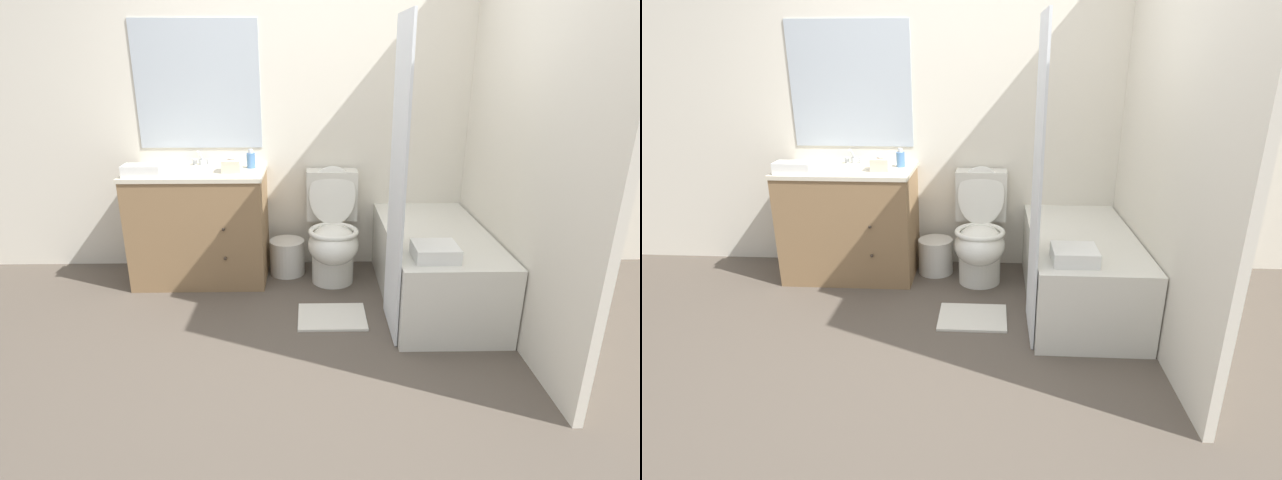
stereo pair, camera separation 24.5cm
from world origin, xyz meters
The scene contains 14 objects.
ground_plane centered at (0.00, 0.00, 0.00)m, with size 14.00×14.00×0.00m, color brown.
wall_back centered at (-0.01, 1.58, 1.25)m, with size 8.00×0.06×2.50m.
wall_right centered at (1.31, 0.78, 1.25)m, with size 0.05×2.55×2.50m.
vanity_cabinet centered at (-0.78, 1.27, 0.44)m, with size 1.01×0.60×0.86m.
sink_faucet centered at (-0.78, 1.47, 0.89)m, with size 0.14×0.12×0.12m.
toilet centered at (0.23, 1.22, 0.37)m, with size 0.40×0.66×0.87m.
bathtub centered at (0.93, 0.86, 0.26)m, with size 0.70×1.39×0.52m.
shower_curtain centered at (0.57, 0.46, 0.94)m, with size 0.01×0.48×1.87m.
wastebasket centered at (-0.13, 1.33, 0.14)m, with size 0.28×0.28×0.28m.
tissue_box centered at (-0.51, 1.22, 0.91)m, with size 0.13×0.15×0.11m.
soap_dispenser centered at (-0.39, 1.35, 0.92)m, with size 0.06×0.06×0.14m.
hand_towel_folded centered at (-1.11, 1.08, 0.90)m, with size 0.27×0.15×0.08m.
bath_towel_folded centered at (0.80, 0.37, 0.56)m, with size 0.26×0.25×0.09m.
bath_mat centered at (0.20, 0.58, 0.01)m, with size 0.45×0.36×0.02m.
Camera 1 is at (0.05, -2.37, 1.65)m, focal length 28.00 mm.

